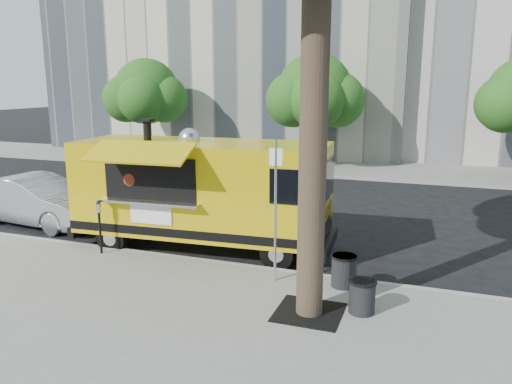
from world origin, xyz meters
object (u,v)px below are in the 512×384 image
(far_tree_a, at_px, (146,92))
(food_truck, at_px, (200,191))
(sign_post, at_px, (276,203))
(parking_meter, at_px, (99,221))
(sedan, at_px, (38,201))
(far_tree_b, at_px, (315,91))
(trash_bin_left, at_px, (344,270))
(trash_bin_right, at_px, (362,295))

(far_tree_a, xyz_separation_m, food_truck, (9.00, -12.13, -2.21))
(food_truck, bearing_deg, sign_post, -37.64)
(far_tree_a, relative_size, food_truck, 0.78)
(parking_meter, relative_size, sedan, 0.29)
(far_tree_b, xyz_separation_m, sign_post, (2.55, -14.25, -1.98))
(far_tree_a, xyz_separation_m, trash_bin_left, (12.98, -13.67, -3.27))
(trash_bin_right, bearing_deg, food_truck, 149.71)
(trash_bin_left, bearing_deg, sedan, 168.59)
(trash_bin_left, bearing_deg, trash_bin_right, -64.49)
(sign_post, distance_m, parking_meter, 4.64)
(far_tree_b, bearing_deg, parking_meter, -98.10)
(far_tree_b, height_order, sign_post, far_tree_b)
(trash_bin_left, bearing_deg, sign_post, -172.90)
(food_truck, distance_m, trash_bin_right, 5.33)
(parking_meter, bearing_deg, trash_bin_right, -9.71)
(trash_bin_right, bearing_deg, far_tree_b, 106.53)
(sedan, height_order, trash_bin_right, sedan)
(far_tree_a, height_order, trash_bin_left, far_tree_a)
(trash_bin_right, bearing_deg, trash_bin_left, 115.51)
(parking_meter, distance_m, food_truck, 2.57)
(trash_bin_left, height_order, trash_bin_right, trash_bin_left)
(sign_post, bearing_deg, sedan, 165.52)
(trash_bin_right, bearing_deg, far_tree_a, 132.44)
(sedan, bearing_deg, sign_post, -98.71)
(far_tree_b, relative_size, trash_bin_right, 8.83)
(sign_post, relative_size, food_truck, 0.44)
(parking_meter, distance_m, sedan, 4.18)
(far_tree_a, relative_size, sign_post, 1.79)
(parking_meter, height_order, trash_bin_left, parking_meter)
(food_truck, bearing_deg, far_tree_a, 122.84)
(sedan, bearing_deg, far_tree_a, 21.48)
(far_tree_a, distance_m, trash_bin_right, 20.27)
(sign_post, distance_m, trash_bin_right, 2.55)
(far_tree_a, distance_m, sedan, 12.54)
(parking_meter, relative_size, trash_bin_left, 2.00)
(parking_meter, xyz_separation_m, trash_bin_right, (6.50, -1.11, -0.50))
(sign_post, bearing_deg, far_tree_b, 100.15)
(far_tree_b, bearing_deg, trash_bin_left, -74.21)
(sedan, xyz_separation_m, trash_bin_left, (9.68, -1.95, -0.25))
(far_tree_b, distance_m, sign_post, 14.61)
(far_tree_a, height_order, parking_meter, far_tree_a)
(food_truck, xyz_separation_m, trash_bin_right, (4.50, -2.63, -1.08))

